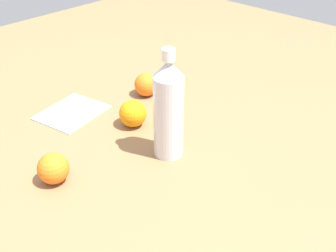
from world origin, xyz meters
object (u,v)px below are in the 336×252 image
at_px(orange_1, 53,168).
at_px(folded_napkin, 72,112).
at_px(orange_2, 133,113).
at_px(orange_0, 146,85).
at_px(water_bottle, 168,109).

xyz_separation_m(orange_1, folded_napkin, (-0.21, -0.23, -0.03)).
xyz_separation_m(orange_1, orange_2, (-0.28, -0.05, 0.00)).
height_order(orange_2, folded_napkin, orange_2).
relative_size(orange_0, orange_1, 1.01).
bearing_deg(orange_0, water_bottle, 55.88).
height_order(orange_1, folded_napkin, orange_1).
bearing_deg(folded_napkin, water_bottle, 98.12).
relative_size(water_bottle, folded_napkin, 1.54).
distance_m(water_bottle, orange_0, 0.33).
xyz_separation_m(water_bottle, folded_napkin, (0.05, -0.34, -0.12)).
height_order(orange_0, orange_2, orange_2).
height_order(orange_0, folded_napkin, orange_0).
xyz_separation_m(water_bottle, orange_0, (-0.18, -0.26, -0.09)).
xyz_separation_m(orange_0, folded_napkin, (0.22, -0.08, -0.03)).
relative_size(water_bottle, orange_1, 3.86).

